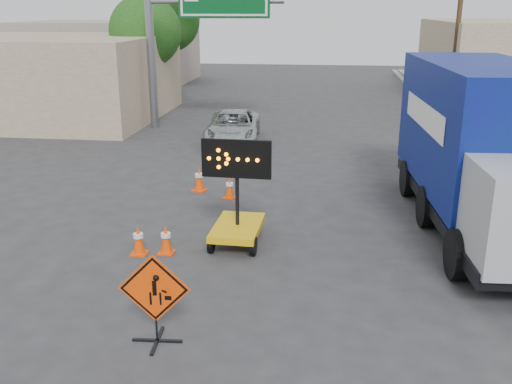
% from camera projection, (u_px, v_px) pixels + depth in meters
% --- Properties ---
extents(ground, '(100.00, 100.00, 0.00)m').
position_uv_depth(ground, '(219.00, 363.00, 8.97)').
color(ground, '#2D2D30').
rests_on(ground, ground).
extents(curb_right, '(0.40, 60.00, 0.12)m').
position_uv_depth(curb_right, '(473.00, 150.00, 22.24)').
color(curb_right, gray).
rests_on(curb_right, ground).
extents(storefront_left_near, '(14.00, 10.00, 4.00)m').
position_uv_depth(storefront_left_near, '(21.00, 77.00, 28.92)').
color(storefront_left_near, tan).
rests_on(storefront_left_near, ground).
extents(storefront_left_far, '(12.00, 10.00, 4.40)m').
position_uv_depth(storefront_left_far, '(106.00, 52.00, 42.19)').
color(storefront_left_far, '#A39488').
rests_on(storefront_left_far, ground).
extents(highway_gantry, '(6.18, 0.38, 6.90)m').
position_uv_depth(highway_gantry, '(194.00, 14.00, 24.89)').
color(highway_gantry, slate).
rests_on(highway_gantry, ground).
extents(utility_pole_far, '(1.80, 0.26, 9.00)m').
position_uv_depth(utility_pole_far, '(459.00, 21.00, 29.21)').
color(utility_pole_far, '#3F2E1B').
rests_on(utility_pole_far, ground).
extents(tree_left_near, '(3.71, 3.71, 6.03)m').
position_uv_depth(tree_left_near, '(145.00, 32.00, 29.42)').
color(tree_left_near, '#3F2E1B').
rests_on(tree_left_near, ground).
extents(tree_left_far, '(4.10, 4.10, 6.66)m').
position_uv_depth(tree_left_far, '(168.00, 20.00, 36.95)').
color(tree_left_far, '#3F2E1B').
rests_on(tree_left_far, ground).
extents(construction_sign, '(1.20, 0.85, 1.59)m').
position_uv_depth(construction_sign, '(155.00, 297.00, 9.30)').
color(construction_sign, black).
rests_on(construction_sign, ground).
extents(arrow_board, '(1.60, 1.81, 2.53)m').
position_uv_depth(arrow_board, '(237.00, 220.00, 13.37)').
color(arrow_board, '#E3AE0C').
rests_on(arrow_board, ground).
extents(pickup_truck, '(2.50, 4.73, 1.27)m').
position_uv_depth(pickup_truck, '(233.00, 127.00, 23.67)').
color(pickup_truck, silver).
rests_on(pickup_truck, ground).
extents(box_truck, '(3.12, 8.69, 4.07)m').
position_uv_depth(box_truck, '(482.00, 157.00, 13.95)').
color(box_truck, black).
rests_on(box_truck, ground).
extents(cone_a, '(0.37, 0.37, 0.69)m').
position_uv_depth(cone_a, '(166.00, 239.00, 12.90)').
color(cone_a, '#F84205').
rests_on(cone_a, ground).
extents(cone_b, '(0.36, 0.36, 0.71)m').
position_uv_depth(cone_b, '(138.00, 239.00, 12.85)').
color(cone_b, '#F84205').
rests_on(cone_b, ground).
extents(cone_c, '(0.45, 0.45, 0.67)m').
position_uv_depth(cone_c, '(230.00, 187.00, 16.67)').
color(cone_c, '#F84205').
rests_on(cone_c, ground).
extents(cone_d, '(0.52, 0.52, 0.78)m').
position_uv_depth(cone_d, '(199.00, 179.00, 17.32)').
color(cone_d, '#F84205').
rests_on(cone_d, ground).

